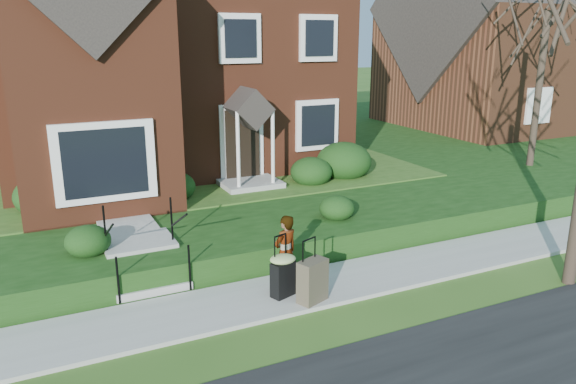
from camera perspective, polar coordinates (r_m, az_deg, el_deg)
ground at (r=10.81m, az=1.05°, el=-10.20°), size 120.00×120.00×0.00m
sidewalk at (r=10.79m, az=1.05°, el=-10.01°), size 60.00×1.60×0.08m
terrace at (r=21.75m, az=-2.40°, el=4.06°), size 44.00×20.00×0.60m
walkway at (r=14.40m, az=-17.04°, el=-1.47°), size 1.20×6.00×0.06m
main_house at (r=18.75m, az=-13.36°, el=17.04°), size 10.40×10.20×9.40m
neighbour_house at (r=28.32m, az=21.25°, el=15.87°), size 9.40×8.00×9.20m
front_steps at (r=11.51m, az=-14.47°, el=-6.47°), size 1.40×2.02×1.50m
foundation_shrubs at (r=15.00m, az=-5.24°, el=1.67°), size 9.80×4.55×1.15m
woman at (r=10.51m, az=-0.26°, el=-6.17°), size 0.61×0.50×1.46m
suitcase_black at (r=10.33m, az=-0.52°, el=-8.20°), size 0.59×0.54×1.18m
suitcase_olive at (r=10.17m, az=2.51°, el=-9.00°), size 0.62×0.48×1.18m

